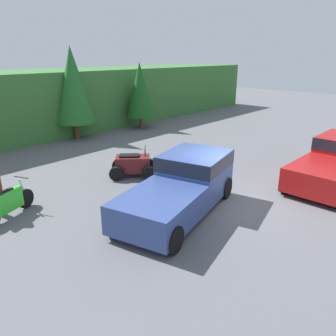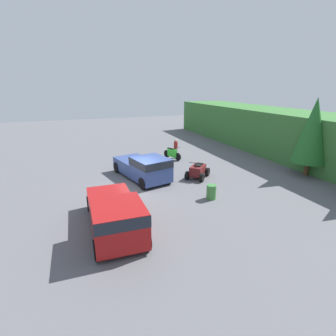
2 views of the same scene
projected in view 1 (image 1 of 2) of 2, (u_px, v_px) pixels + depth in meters
The scene contains 8 objects.
ground_plane at pixel (229, 200), 12.40m from camera, with size 80.00×80.00×0.00m, color #5B5B60.
hillside_backdrop at pixel (25, 104), 21.86m from camera, with size 44.00×6.00×4.20m.
tree_left at pixel (73, 85), 20.58m from camera, with size 2.55×2.55×5.79m.
tree_mid_left at pixel (140, 90), 23.78m from camera, with size 2.09×2.09×4.74m.
pickup_truck_second at pixel (183, 183), 11.49m from camera, with size 5.68×3.37×1.82m.
dirt_bike at pixel (9, 203), 11.02m from camera, with size 2.08×1.01×1.20m.
quad_atv at pixel (133, 165), 14.77m from camera, with size 2.38×2.38×1.29m.
steel_barrel at pixel (199, 153), 16.79m from camera, with size 0.58×0.58×0.88m.
Camera 1 is at (-9.93, -5.88, 5.24)m, focal length 35.00 mm.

